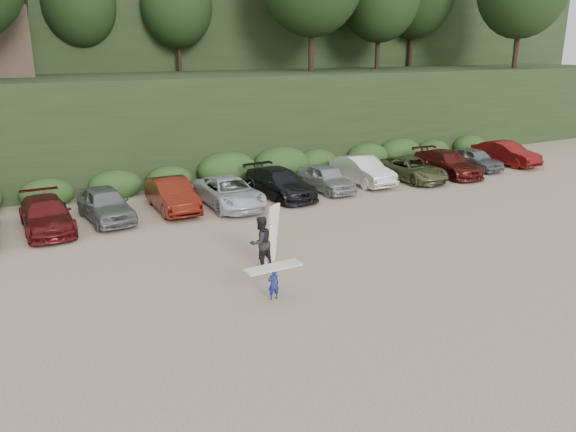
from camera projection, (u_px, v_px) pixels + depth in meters
ground at (355, 266)px, 20.60m from camera, size 120.00×120.00×0.00m
hillside_backdrop at (108, 3)px, 47.26m from camera, size 90.00×41.50×28.00m
parked_cars at (250, 188)px, 28.96m from camera, size 39.55×5.83×1.60m
child_surfer at (273, 277)px, 17.72m from camera, size 1.89×0.57×1.13m
adult_surfer at (262, 242)px, 20.25m from camera, size 1.44×0.93×2.28m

